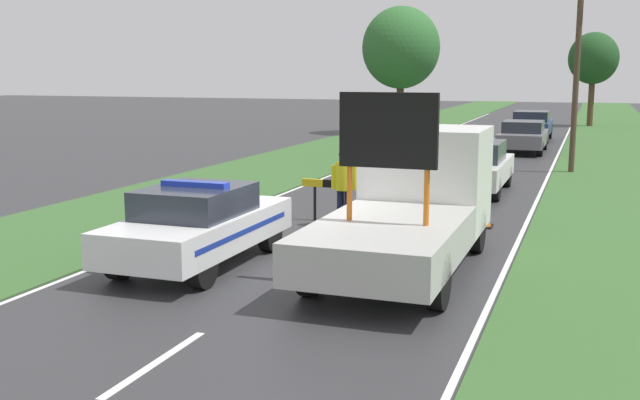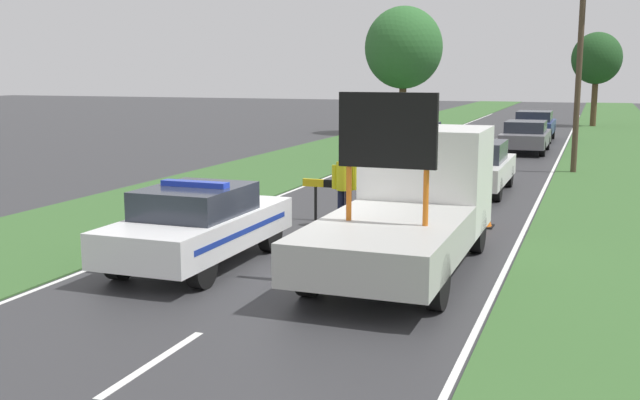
% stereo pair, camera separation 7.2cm
% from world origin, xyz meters
% --- Properties ---
extents(ground_plane, '(160.00, 160.00, 0.00)m').
position_xyz_m(ground_plane, '(0.00, 0.00, 0.00)').
color(ground_plane, '#333335').
extents(lane_markings, '(7.16, 70.30, 0.01)m').
position_xyz_m(lane_markings, '(0.00, 17.35, 0.00)').
color(lane_markings, silver).
rests_on(lane_markings, ground).
extents(grass_verge_left, '(4.94, 120.00, 0.03)m').
position_xyz_m(grass_verge_left, '(-6.10, 20.00, 0.01)').
color(grass_verge_left, '#38602D').
rests_on(grass_verge_left, ground).
extents(grass_verge_right, '(4.94, 120.00, 0.03)m').
position_xyz_m(grass_verge_right, '(6.10, 20.00, 0.01)').
color(grass_verge_right, '#38602D').
rests_on(grass_verge_right, ground).
extents(police_car, '(1.84, 4.51, 1.58)m').
position_xyz_m(police_car, '(-1.82, -0.94, 0.77)').
color(police_car, white).
rests_on(police_car, ground).
extents(work_truck, '(2.29, 6.15, 3.20)m').
position_xyz_m(work_truck, '(1.82, 0.58, 1.17)').
color(work_truck, white).
rests_on(work_truck, ground).
extents(road_barrier, '(3.19, 0.08, 1.00)m').
position_xyz_m(road_barrier, '(-0.02, 3.75, 0.83)').
color(road_barrier, black).
rests_on(road_barrier, ground).
extents(police_officer, '(0.62, 0.39, 1.73)m').
position_xyz_m(police_officer, '(-0.39, 3.24, 1.03)').
color(police_officer, '#191E38').
rests_on(police_officer, ground).
extents(pedestrian_civilian, '(0.57, 0.36, 1.58)m').
position_xyz_m(pedestrian_civilian, '(0.63, 3.14, 0.93)').
color(pedestrian_civilian, '#232326').
rests_on(pedestrian_civilian, ground).
extents(traffic_cone_near_police, '(0.50, 0.50, 0.69)m').
position_xyz_m(traffic_cone_near_police, '(2.59, 4.35, 0.34)').
color(traffic_cone_near_police, black).
rests_on(traffic_cone_near_police, ground).
extents(traffic_cone_centre_front, '(0.42, 0.42, 0.58)m').
position_xyz_m(traffic_cone_centre_front, '(1.59, 4.61, 0.28)').
color(traffic_cone_centre_front, black).
rests_on(traffic_cone_centre_front, ground).
extents(queued_car_van_white, '(1.93, 4.55, 1.52)m').
position_xyz_m(queued_car_van_white, '(1.61, 9.33, 0.78)').
color(queued_car_van_white, silver).
rests_on(queued_car_van_white, ground).
extents(queued_car_wagon_maroon, '(1.84, 4.48, 1.61)m').
position_xyz_m(queued_car_wagon_maroon, '(-1.59, 15.35, 0.82)').
color(queued_car_wagon_maroon, maroon).
rests_on(queued_car_wagon_maroon, ground).
extents(queued_car_suv_grey, '(1.89, 4.61, 1.40)m').
position_xyz_m(queued_car_suv_grey, '(2.00, 21.36, 0.73)').
color(queued_car_suv_grey, slate).
rests_on(queued_car_suv_grey, ground).
extents(queued_car_hatch_blue, '(1.92, 4.58, 1.53)m').
position_xyz_m(queued_car_hatch_blue, '(1.88, 27.43, 0.82)').
color(queued_car_hatch_blue, navy).
rests_on(queued_car_hatch_blue, ground).
extents(roadside_tree_near_left, '(3.16, 3.16, 6.06)m').
position_xyz_m(roadside_tree_near_left, '(4.66, 39.49, 4.36)').
color(roadside_tree_near_left, '#4C3823').
rests_on(roadside_tree_near_left, ground).
extents(roadside_tree_near_right, '(4.38, 4.38, 7.17)m').
position_xyz_m(roadside_tree_near_right, '(-5.55, 29.13, 4.86)').
color(roadside_tree_near_right, '#4C3823').
rests_on(roadside_tree_near_right, ground).
extents(utility_pole, '(1.20, 0.20, 6.75)m').
position_xyz_m(utility_pole, '(4.24, 14.94, 3.49)').
color(utility_pole, '#473828').
rests_on(utility_pole, ground).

